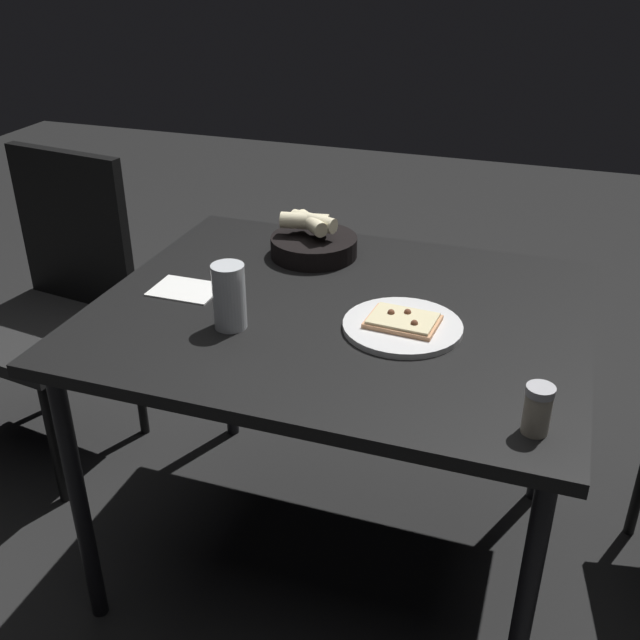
{
  "coord_description": "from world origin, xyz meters",
  "views": [
    {
      "loc": [
        -0.45,
        1.46,
        1.54
      ],
      "look_at": [
        0.02,
        0.09,
        0.76
      ],
      "focal_mm": 41.71,
      "sensor_mm": 36.0,
      "label": 1
    }
  ],
  "objects": [
    {
      "name": "bread_basket",
      "position": [
        0.16,
        -0.27,
        0.79
      ],
      "size": [
        0.23,
        0.23,
        0.12
      ],
      "color": "black",
      "rests_on": "dining_table"
    },
    {
      "name": "chair_near",
      "position": [
        0.99,
        -0.23,
        0.54
      ],
      "size": [
        0.5,
        0.5,
        0.95
      ],
      "color": "#242424",
      "rests_on": "ground"
    },
    {
      "name": "pizza_plate",
      "position": [
        -0.16,
        0.05,
        0.77
      ],
      "size": [
        0.26,
        0.26,
        0.04
      ],
      "color": "silver",
      "rests_on": "dining_table"
    },
    {
      "name": "beer_glass",
      "position": [
        0.2,
        0.16,
        0.82
      ],
      "size": [
        0.07,
        0.07,
        0.15
      ],
      "color": "silver",
      "rests_on": "dining_table"
    },
    {
      "name": "pepper_shaker",
      "position": [
        -0.46,
        0.34,
        0.8
      ],
      "size": [
        0.05,
        0.05,
        0.09
      ],
      "color": "#BFB299",
      "rests_on": "dining_table"
    },
    {
      "name": "napkin",
      "position": [
        0.38,
        0.03,
        0.76
      ],
      "size": [
        0.16,
        0.12,
        0.0
      ],
      "color": "white",
      "rests_on": "dining_table"
    },
    {
      "name": "dining_table",
      "position": [
        0.0,
        0.0,
        0.69
      ],
      "size": [
        1.12,
        0.92,
        0.75
      ],
      "color": "black",
      "rests_on": "ground"
    },
    {
      "name": "ground",
      "position": [
        0.0,
        0.0,
        0.0
      ],
      "size": [
        8.0,
        8.0,
        0.0
      ],
      "primitive_type": "plane",
      "color": "black"
    }
  ]
}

